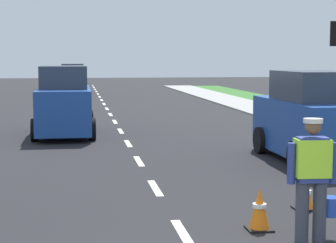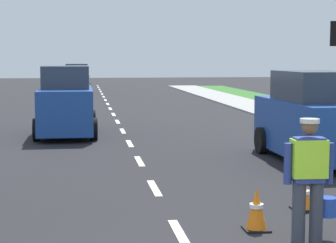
% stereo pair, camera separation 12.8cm
% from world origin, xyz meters
% --- Properties ---
extents(ground_plane, '(96.00, 96.00, 0.00)m').
position_xyz_m(ground_plane, '(0.00, 21.00, 0.00)').
color(ground_plane, black).
extents(lane_center_line, '(0.14, 46.40, 0.01)m').
position_xyz_m(lane_center_line, '(0.00, 25.20, 0.00)').
color(lane_center_line, silver).
rests_on(lane_center_line, ground).
extents(road_worker, '(0.77, 0.36, 1.67)m').
position_xyz_m(road_worker, '(1.67, 2.12, 0.93)').
color(road_worker, '#383D4C').
rests_on(road_worker, ground).
extents(traffic_cone_near, '(0.36, 0.36, 0.62)m').
position_xyz_m(traffic_cone_near, '(1.12, 2.74, 0.31)').
color(traffic_cone_near, black).
rests_on(traffic_cone_near, ground).
extents(traffic_cone_far, '(0.36, 0.36, 0.51)m').
position_xyz_m(traffic_cone_far, '(2.21, 3.76, 0.25)').
color(traffic_cone_far, black).
rests_on(traffic_cone_far, ground).
extents(car_parked_curbside, '(1.94, 4.15, 2.16)m').
position_xyz_m(car_parked_curbside, '(4.12, 8.18, 1.00)').
color(car_parked_curbside, '#1E4799').
rests_on(car_parked_curbside, ground).
extents(car_oncoming_lead, '(1.90, 4.25, 2.21)m').
position_xyz_m(car_oncoming_lead, '(-1.84, 13.99, 1.03)').
color(car_oncoming_lead, '#1E4799').
rests_on(car_oncoming_lead, ground).
extents(car_oncoming_third, '(1.90, 3.86, 2.05)m').
position_xyz_m(car_oncoming_third, '(-1.68, 35.87, 0.95)').
color(car_oncoming_third, silver).
rests_on(car_oncoming_third, ground).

